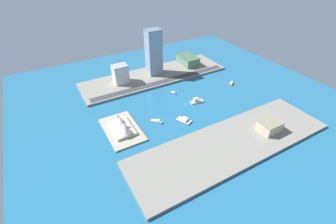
{
  "coord_description": "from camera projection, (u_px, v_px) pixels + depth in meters",
  "views": [
    {
      "loc": [
        -226.98,
        157.01,
        181.97
      ],
      "look_at": [
        -9.29,
        33.04,
        3.4
      ],
      "focal_mm": 25.47,
      "sensor_mm": 36.0,
      "label": 1
    }
  ],
  "objects": [
    {
      "name": "catamaran_blue",
      "position": [
        184.0,
        120.0,
        296.63
      ],
      "size": [
        21.28,
        17.2,
        4.4
      ],
      "color": "blue",
      "rests_on": "ground_plane"
    },
    {
      "name": "water_taxi_orange",
      "position": [
        231.0,
        83.0,
        374.5
      ],
      "size": [
        11.49,
        12.51,
        3.74
      ],
      "color": "orange",
      "rests_on": "ground_plane"
    },
    {
      "name": "quay_east",
      "position": [
        155.0,
        76.0,
        394.66
      ],
      "size": [
        70.0,
        240.0,
        3.22
      ],
      "primitive_type": "cube",
      "color": "gray",
      "rests_on": "ground_plane"
    },
    {
      "name": "tower_tall_glass",
      "position": [
        154.0,
        52.0,
        378.94
      ],
      "size": [
        18.87,
        24.26,
        72.51
      ],
      "color": "#8C9EB2",
      "rests_on": "quay_east"
    },
    {
      "name": "terminal_long_green",
      "position": [
        188.0,
        60.0,
        426.23
      ],
      "size": [
        40.07,
        26.48,
        14.36
      ],
      "color": "slate",
      "rests_on": "quay_east"
    },
    {
      "name": "ferry_white_commuter",
      "position": [
        197.0,
        101.0,
        331.01
      ],
      "size": [
        10.1,
        20.16,
        7.36
      ],
      "color": "silver",
      "rests_on": "ground_plane"
    },
    {
      "name": "peninsula_point",
      "position": [
        122.0,
        130.0,
        282.43
      ],
      "size": [
        63.98,
        38.44,
        2.0
      ],
      "primitive_type": "cube",
      "color": "#A89E89",
      "rests_on": "ground_plane"
    },
    {
      "name": "tugboat_red",
      "position": [
        173.0,
        93.0,
        351.68
      ],
      "size": [
        10.37,
        7.13,
        3.19
      ],
      "color": "red",
      "rests_on": "ground_plane"
    },
    {
      "name": "yacht_sleek_gray",
      "position": [
        157.0,
        121.0,
        294.95
      ],
      "size": [
        14.17,
        12.84,
        3.92
      ],
      "color": "#999EA3",
      "rests_on": "ground_plane"
    },
    {
      "name": "ground_plane",
      "position": [
        185.0,
        104.0,
        329.51
      ],
      "size": [
        440.0,
        440.0,
        0.0
      ],
      "primitive_type": "plane",
      "color": "#23668E"
    },
    {
      "name": "hotel_broad_white",
      "position": [
        120.0,
        74.0,
        364.95
      ],
      "size": [
        17.72,
        22.94,
        28.77
      ],
      "color": "silver",
      "rests_on": "quay_east"
    },
    {
      "name": "opera_landmark",
      "position": [
        122.0,
        125.0,
        276.75
      ],
      "size": [
        39.35,
        23.67,
        18.58
      ],
      "color": "#BCAD93",
      "rests_on": "peninsula_point"
    },
    {
      "name": "traffic_light_waterfront",
      "position": [
        165.0,
        81.0,
        367.81
      ],
      "size": [
        0.36,
        0.36,
        6.5
      ],
      "color": "black",
      "rests_on": "quay_east"
    },
    {
      "name": "quay_west",
      "position": [
        232.0,
        143.0,
        262.48
      ],
      "size": [
        70.0,
        240.0,
        3.22
      ],
      "primitive_type": "cube",
      "color": "gray",
      "rests_on": "ground_plane"
    },
    {
      "name": "road_strip",
      "position": [
        162.0,
        82.0,
        375.06
      ],
      "size": [
        11.99,
        228.0,
        0.15
      ],
      "primitive_type": "cube",
      "color": "#38383D",
      "rests_on": "quay_east"
    },
    {
      "name": "van_white",
      "position": [
        148.0,
        86.0,
        362.38
      ],
      "size": [
        2.18,
        4.9,
        1.57
      ],
      "color": "black",
      "rests_on": "road_strip"
    },
    {
      "name": "office_block_beige",
      "position": [
        270.0,
        126.0,
        274.38
      ],
      "size": [
        20.31,
        25.13,
        12.81
      ],
      "color": "#C6B793",
      "rests_on": "quay_west"
    },
    {
      "name": "park_tree_cluster",
      "position": [
        269.0,
        127.0,
        273.68
      ],
      "size": [
        12.56,
        13.39,
        9.75
      ],
      "color": "brown",
      "rests_on": "quay_west"
    },
    {
      "name": "taxi_yellow_cab",
      "position": [
        190.0,
        75.0,
        392.36
      ],
      "size": [
        1.88,
        4.65,
        1.58
      ],
      "color": "black",
      "rests_on": "road_strip"
    }
  ]
}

